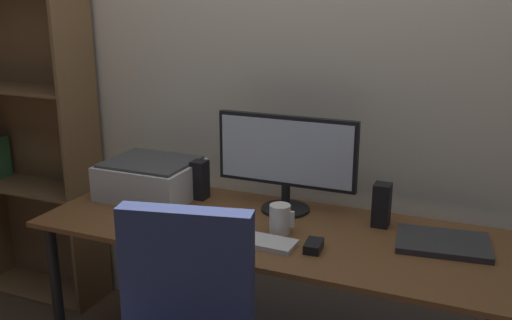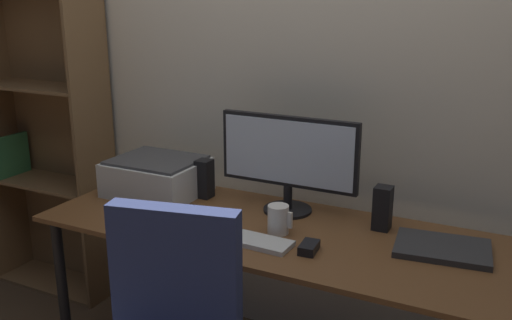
% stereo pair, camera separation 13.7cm
% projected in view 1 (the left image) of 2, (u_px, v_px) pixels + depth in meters
% --- Properties ---
extents(back_wall, '(6.40, 0.10, 2.60)m').
position_uv_depth(back_wall, '(312.00, 66.00, 2.46)').
color(back_wall, beige).
rests_on(back_wall, ground).
extents(desk, '(1.79, 0.66, 0.74)m').
position_uv_depth(desk, '(268.00, 246.00, 2.20)').
color(desk, brown).
rests_on(desk, ground).
extents(monitor, '(0.58, 0.20, 0.40)m').
position_uv_depth(monitor, '(286.00, 157.00, 2.28)').
color(monitor, black).
rests_on(monitor, desk).
extents(keyboard, '(0.29, 0.12, 0.02)m').
position_uv_depth(keyboard, '(256.00, 241.00, 2.03)').
color(keyboard, silver).
rests_on(keyboard, desk).
extents(mouse, '(0.06, 0.10, 0.03)m').
position_uv_depth(mouse, '(314.00, 246.00, 1.97)').
color(mouse, black).
rests_on(mouse, desk).
extents(coffee_mug, '(0.10, 0.08, 0.11)m').
position_uv_depth(coffee_mug, '(280.00, 219.00, 2.11)').
color(coffee_mug, white).
rests_on(coffee_mug, desk).
extents(laptop, '(0.34, 0.27, 0.02)m').
position_uv_depth(laptop, '(443.00, 243.00, 2.01)').
color(laptop, '#2D2D30').
rests_on(laptop, desk).
extents(speaker_left, '(0.06, 0.07, 0.17)m').
position_uv_depth(speaker_left, '(200.00, 180.00, 2.46)').
color(speaker_left, black).
rests_on(speaker_left, desk).
extents(speaker_right, '(0.06, 0.07, 0.17)m').
position_uv_depth(speaker_right, '(382.00, 205.00, 2.16)').
color(speaker_right, black).
rests_on(speaker_right, desk).
extents(printer, '(0.40, 0.34, 0.16)m').
position_uv_depth(printer, '(151.00, 178.00, 2.50)').
color(printer, silver).
rests_on(printer, desk).
extents(paper_sheet, '(0.26, 0.33, 0.00)m').
position_uv_depth(paper_sheet, '(191.00, 237.00, 2.08)').
color(paper_sheet, white).
rests_on(paper_sheet, desk).
extents(bookshelf, '(0.73, 0.28, 1.75)m').
position_uv_depth(bookshelf, '(31.00, 139.00, 2.99)').
color(bookshelf, brown).
rests_on(bookshelf, ground).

